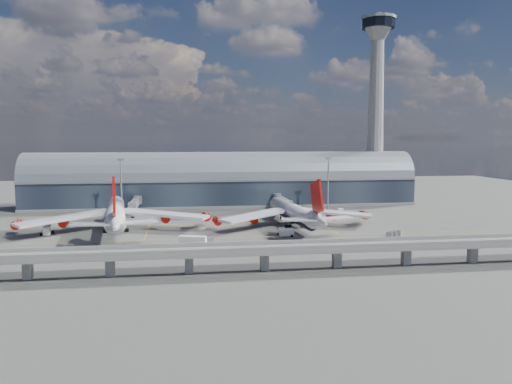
{
  "coord_description": "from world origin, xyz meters",
  "views": [
    {
      "loc": [
        -21.05,
        -183.65,
        35.21
      ],
      "look_at": [
        7.19,
        10.0,
        14.0
      ],
      "focal_mm": 35.0,
      "sensor_mm": 36.0,
      "label": 1
    }
  ],
  "objects": [
    {
      "name": "taxi_lines",
      "position": [
        0.0,
        22.11,
        0.01
      ],
      "size": [
        200.0,
        80.12,
        0.01
      ],
      "color": "gold",
      "rests_on": "ground"
    },
    {
      "name": "ground",
      "position": [
        0.0,
        0.0,
        0.0
      ],
      "size": [
        500.0,
        500.0,
        0.0
      ],
      "primitive_type": "plane",
      "color": "#474744",
      "rests_on": "ground"
    },
    {
      "name": "service_truck_3",
      "position": [
        13.9,
        -9.21,
        1.39
      ],
      "size": [
        2.86,
        5.83,
        2.71
      ],
      "rotation": [
        0.0,
        0.0,
        -0.12
      ],
      "color": "silver",
      "rests_on": "ground"
    },
    {
      "name": "terminal",
      "position": [
        0.0,
        77.99,
        11.34
      ],
      "size": [
        200.0,
        30.0,
        28.0
      ],
      "color": "#212A37",
      "rests_on": "ground"
    },
    {
      "name": "service_truck_2",
      "position": [
        -18.42,
        -21.65,
        1.7
      ],
      "size": [
        9.38,
        5.12,
        3.27
      ],
      "rotation": [
        0.0,
        0.0,
        1.27
      ],
      "color": "silver",
      "rests_on": "ground"
    },
    {
      "name": "service_truck_0",
      "position": [
        -70.94,
        5.63,
        1.62
      ],
      "size": [
        3.86,
        7.9,
        3.14
      ],
      "rotation": [
        0.0,
        0.0,
        0.19
      ],
      "color": "silver",
      "rests_on": "ground"
    },
    {
      "name": "floodlight_mast_right",
      "position": [
        50.0,
        55.0,
        13.63
      ],
      "size": [
        3.0,
        0.7,
        25.7
      ],
      "color": "gray",
      "rests_on": "ground"
    },
    {
      "name": "airliner_left",
      "position": [
        -46.77,
        8.49,
        6.7
      ],
      "size": [
        73.13,
        76.92,
        23.44
      ],
      "rotation": [
        0.0,
        0.0,
        0.12
      ],
      "color": "white",
      "rests_on": "ground"
    },
    {
      "name": "service_truck_4",
      "position": [
        50.52,
        35.83,
        1.38
      ],
      "size": [
        3.27,
        5.11,
        2.74
      ],
      "rotation": [
        0.0,
        0.0,
        -0.25
      ],
      "color": "silver",
      "rests_on": "ground"
    },
    {
      "name": "floodlight_mast_left",
      "position": [
        -50.0,
        55.0,
        13.63
      ],
      "size": [
        3.0,
        0.7,
        25.7
      ],
      "color": "gray",
      "rests_on": "ground"
    },
    {
      "name": "control_tower",
      "position": [
        85.0,
        83.0,
        51.64
      ],
      "size": [
        19.0,
        19.0,
        103.0
      ],
      "color": "gray",
      "rests_on": "ground"
    },
    {
      "name": "airliner_right",
      "position": [
        22.43,
        8.38,
        5.6
      ],
      "size": [
        65.12,
        68.09,
        21.59
      ],
      "rotation": [
        0.0,
        0.0,
        0.09
      ],
      "color": "white",
      "rests_on": "ground"
    },
    {
      "name": "cargo_train_0",
      "position": [
        -16.6,
        -17.31,
        0.95
      ],
      "size": [
        11.01,
        3.46,
        1.81
      ],
      "rotation": [
        0.0,
        0.0,
        1.73
      ],
      "color": "gray",
      "rests_on": "ground"
    },
    {
      "name": "cargo_train_1",
      "position": [
        42.62,
        -35.42,
        0.95
      ],
      "size": [
        13.77,
        1.89,
        1.83
      ],
      "rotation": [
        0.0,
        0.0,
        1.58
      ],
      "color": "gray",
      "rests_on": "ground"
    },
    {
      "name": "service_truck_1",
      "position": [
        15.24,
        -10.94,
        1.46
      ],
      "size": [
        5.21,
        2.9,
        2.9
      ],
      "rotation": [
        0.0,
        0.0,
        1.67
      ],
      "color": "silver",
      "rests_on": "ground"
    },
    {
      "name": "guideway",
      "position": [
        -0.0,
        -55.0,
        5.29
      ],
      "size": [
        220.0,
        8.5,
        7.2
      ],
      "color": "gray",
      "rests_on": "ground"
    },
    {
      "name": "jet_bridge_left",
      "position": [
        -43.59,
        53.12,
        5.18
      ],
      "size": [
        4.4,
        28.0,
        7.25
      ],
      "color": "gray",
      "rests_on": "ground"
    },
    {
      "name": "service_truck_5",
      "position": [
        25.05,
        18.2,
        1.42
      ],
      "size": [
        4.25,
        6.14,
        2.77
      ],
      "rotation": [
        0.0,
        0.0,
        0.4
      ],
      "color": "silver",
      "rests_on": "ground"
    },
    {
      "name": "cargo_train_2",
      "position": [
        53.58,
        -15.95,
        0.95
      ],
      "size": [
        7.7,
        5.88,
        1.81
      ],
      "rotation": [
        0.0,
        0.0,
        0.99
      ],
      "color": "gray",
      "rests_on": "ground"
    },
    {
      "name": "jet_bridge_right",
      "position": [
        25.76,
        51.18,
        5.18
      ],
      "size": [
        4.4,
        32.0,
        7.25
      ],
      "color": "gray",
      "rests_on": "ground"
    }
  ]
}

